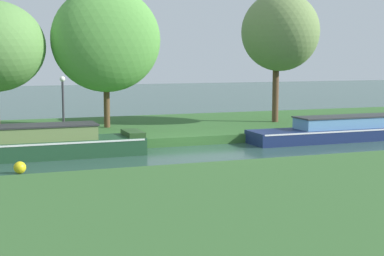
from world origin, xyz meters
TOP-DOWN VIEW (x-y plane):
  - ground_plane at (0.00, 0.00)m, footprint 120.00×120.00m
  - riverbank_far at (0.00, 7.00)m, footprint 72.00×10.00m
  - riverbank_near at (0.00, -9.00)m, footprint 72.00×10.00m
  - forest_barge at (-7.69, 1.20)m, footprint 10.32×1.94m
  - navy_narrowboat at (7.29, 1.20)m, footprint 9.01×1.89m
  - willow_tree_centre at (-2.82, 6.54)m, footprint 5.43×3.23m
  - willow_tree_right at (6.32, 5.74)m, footprint 3.96×4.70m
  - lamp_post at (-5.35, 3.95)m, footprint 0.24×0.24m
  - mooring_post_near at (6.64, 2.61)m, footprint 0.14×0.14m
  - channel_buoy at (-7.61, -1.81)m, footprint 0.42×0.42m

SIDE VIEW (x-z plane):
  - ground_plane at x=0.00m, z-range 0.00..0.00m
  - riverbank_far at x=0.00m, z-range 0.00..0.40m
  - riverbank_near at x=0.00m, z-range 0.00..0.40m
  - channel_buoy at x=-7.61m, z-range 0.00..0.42m
  - navy_narrowboat at x=7.29m, z-range -0.10..1.06m
  - forest_barge at x=-7.69m, z-range -0.10..1.20m
  - mooring_post_near at x=6.64m, z-range 0.40..0.98m
  - lamp_post at x=-5.35m, z-range 0.76..3.45m
  - willow_tree_centre at x=-2.82m, z-range 1.29..8.24m
  - willow_tree_right at x=6.32m, z-range 1.77..8.71m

